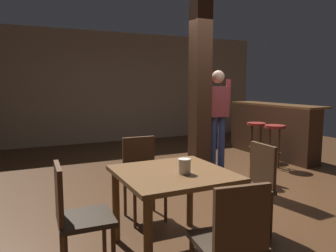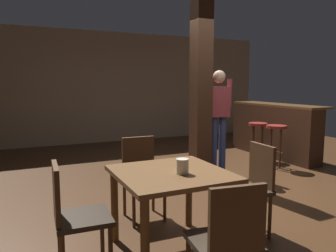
{
  "view_description": "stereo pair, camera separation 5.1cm",
  "coord_description": "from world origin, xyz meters",
  "px_view_note": "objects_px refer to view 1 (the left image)",
  "views": [
    {
      "loc": [
        -2.68,
        -3.78,
        1.5
      ],
      "look_at": [
        -0.84,
        0.03,
        0.95
      ],
      "focal_mm": 35.0,
      "sensor_mm": 36.0,
      "label": 1
    },
    {
      "loc": [
        -2.63,
        -3.8,
        1.5
      ],
      "look_at": [
        -0.84,
        0.03,
        0.95
      ],
      "focal_mm": 35.0,
      "sensor_mm": 36.0,
      "label": 2
    }
  ],
  "objects_px": {
    "chair_east": "(253,183)",
    "chair_west": "(75,213)",
    "bar_stool_near": "(275,135)",
    "napkin_cup": "(184,166)",
    "chair_north": "(142,173)",
    "standing_person": "(218,113)",
    "bar_stool_mid": "(256,131)",
    "chair_south": "(232,239)",
    "bar_counter": "(271,130)",
    "dining_table": "(173,185)"
  },
  "relations": [
    {
      "from": "bar_counter",
      "to": "chair_east",
      "type": "bearing_deg",
      "value": -135.79
    },
    {
      "from": "bar_counter",
      "to": "bar_stool_near",
      "type": "height_order",
      "value": "bar_counter"
    },
    {
      "from": "standing_person",
      "to": "bar_stool_near",
      "type": "bearing_deg",
      "value": -9.03
    },
    {
      "from": "chair_east",
      "to": "chair_west",
      "type": "xyz_separation_m",
      "value": [
        -1.75,
        -0.01,
        0.0
      ]
    },
    {
      "from": "napkin_cup",
      "to": "chair_north",
      "type": "bearing_deg",
      "value": 91.39
    },
    {
      "from": "chair_west",
      "to": "bar_stool_near",
      "type": "height_order",
      "value": "chair_west"
    },
    {
      "from": "chair_east",
      "to": "chair_west",
      "type": "relative_size",
      "value": 1.0
    },
    {
      "from": "chair_east",
      "to": "napkin_cup",
      "type": "distance_m",
      "value": 0.9
    },
    {
      "from": "standing_person",
      "to": "chair_north",
      "type": "bearing_deg",
      "value": -146.13
    },
    {
      "from": "chair_west",
      "to": "chair_south",
      "type": "height_order",
      "value": "same"
    },
    {
      "from": "bar_stool_mid",
      "to": "chair_east",
      "type": "bearing_deg",
      "value": -131.26
    },
    {
      "from": "chair_west",
      "to": "chair_south",
      "type": "distance_m",
      "value": 1.21
    },
    {
      "from": "bar_counter",
      "to": "chair_west",
      "type": "bearing_deg",
      "value": -149.36
    },
    {
      "from": "dining_table",
      "to": "bar_stool_mid",
      "type": "height_order",
      "value": "dining_table"
    },
    {
      "from": "standing_person",
      "to": "bar_counter",
      "type": "relative_size",
      "value": 0.78
    },
    {
      "from": "chair_east",
      "to": "bar_stool_near",
      "type": "xyz_separation_m",
      "value": [
        2.1,
        1.9,
        0.07
      ]
    },
    {
      "from": "chair_north",
      "to": "bar_stool_near",
      "type": "height_order",
      "value": "chair_north"
    },
    {
      "from": "bar_stool_mid",
      "to": "chair_north",
      "type": "bearing_deg",
      "value": -151.19
    },
    {
      "from": "dining_table",
      "to": "chair_west",
      "type": "distance_m",
      "value": 0.85
    },
    {
      "from": "napkin_cup",
      "to": "bar_stool_near",
      "type": "height_order",
      "value": "napkin_cup"
    },
    {
      "from": "dining_table",
      "to": "chair_west",
      "type": "height_order",
      "value": "chair_west"
    },
    {
      "from": "chair_north",
      "to": "chair_south",
      "type": "xyz_separation_m",
      "value": [
        -0.05,
        -1.72,
        0.0
      ]
    },
    {
      "from": "chair_north",
      "to": "bar_stool_near",
      "type": "bearing_deg",
      "value": 19.68
    },
    {
      "from": "napkin_cup",
      "to": "bar_stool_near",
      "type": "xyz_separation_m",
      "value": [
        2.93,
        2.0,
        -0.23
      ]
    },
    {
      "from": "chair_south",
      "to": "napkin_cup",
      "type": "distance_m",
      "value": 0.83
    },
    {
      "from": "chair_east",
      "to": "napkin_cup",
      "type": "relative_size",
      "value": 6.94
    },
    {
      "from": "chair_north",
      "to": "chair_east",
      "type": "bearing_deg",
      "value": -44.22
    },
    {
      "from": "standing_person",
      "to": "bar_stool_near",
      "type": "relative_size",
      "value": 2.26
    },
    {
      "from": "chair_north",
      "to": "bar_stool_mid",
      "type": "height_order",
      "value": "chair_north"
    },
    {
      "from": "chair_north",
      "to": "napkin_cup",
      "type": "relative_size",
      "value": 6.94
    },
    {
      "from": "chair_west",
      "to": "bar_stool_mid",
      "type": "distance_m",
      "value": 4.72
    },
    {
      "from": "bar_stool_near",
      "to": "chair_east",
      "type": "bearing_deg",
      "value": -137.84
    },
    {
      "from": "chair_west",
      "to": "bar_stool_mid",
      "type": "height_order",
      "value": "chair_west"
    },
    {
      "from": "chair_west",
      "to": "napkin_cup",
      "type": "xyz_separation_m",
      "value": [
        0.91,
        -0.09,
        0.29
      ]
    },
    {
      "from": "chair_north",
      "to": "bar_stool_mid",
      "type": "bearing_deg",
      "value": 28.81
    },
    {
      "from": "standing_person",
      "to": "bar_stool_near",
      "type": "distance_m",
      "value": 1.21
    },
    {
      "from": "bar_stool_mid",
      "to": "napkin_cup",
      "type": "bearing_deg",
      "value": -139.26
    },
    {
      "from": "bar_stool_mid",
      "to": "chair_west",
      "type": "bearing_deg",
      "value": -147.32
    },
    {
      "from": "chair_west",
      "to": "standing_person",
      "type": "distance_m",
      "value": 3.47
    },
    {
      "from": "chair_east",
      "to": "chair_north",
      "type": "distance_m",
      "value": 1.2
    },
    {
      "from": "chair_north",
      "to": "napkin_cup",
      "type": "bearing_deg",
      "value": -88.61
    },
    {
      "from": "chair_east",
      "to": "napkin_cup",
      "type": "height_order",
      "value": "chair_east"
    },
    {
      "from": "dining_table",
      "to": "napkin_cup",
      "type": "height_order",
      "value": "napkin_cup"
    },
    {
      "from": "napkin_cup",
      "to": "bar_stool_near",
      "type": "relative_size",
      "value": 0.17
    },
    {
      "from": "dining_table",
      "to": "chair_north",
      "type": "distance_m",
      "value": 0.85
    },
    {
      "from": "dining_table",
      "to": "bar_counter",
      "type": "height_order",
      "value": "bar_counter"
    },
    {
      "from": "chair_east",
      "to": "chair_south",
      "type": "distance_m",
      "value": 1.27
    },
    {
      "from": "bar_counter",
      "to": "bar_stool_near",
      "type": "bearing_deg",
      "value": -129.57
    },
    {
      "from": "chair_north",
      "to": "chair_south",
      "type": "bearing_deg",
      "value": -91.64
    },
    {
      "from": "chair_south",
      "to": "standing_person",
      "type": "relative_size",
      "value": 0.52
    }
  ]
}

